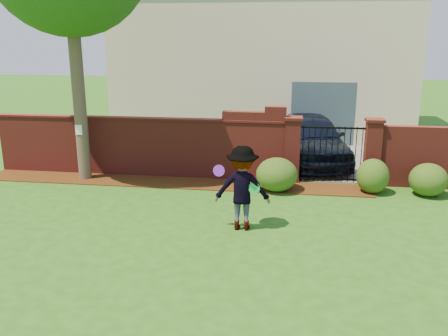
# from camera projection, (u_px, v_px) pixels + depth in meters

# --- Properties ---
(ground) EXTENTS (80.00, 80.00, 0.01)m
(ground) POSITION_uv_depth(u_px,v_px,m) (177.00, 231.00, 10.24)
(ground) COLOR #275A16
(ground) RESTS_ON ground
(mulch_bed) EXTENTS (11.10, 1.08, 0.03)m
(mulch_bed) POSITION_uv_depth(u_px,v_px,m) (173.00, 183.00, 13.55)
(mulch_bed) COLOR #381D0A
(mulch_bed) RESTS_ON ground
(brick_wall) EXTENTS (8.70, 0.31, 2.16)m
(brick_wall) POSITION_uv_depth(u_px,v_px,m) (143.00, 145.00, 14.08)
(brick_wall) COLOR maroon
(brick_wall) RESTS_ON ground
(brick_wall_return) EXTENTS (4.00, 0.25, 1.70)m
(brick_wall_return) POSITION_uv_depth(u_px,v_px,m) (448.00, 158.00, 12.91)
(brick_wall_return) COLOR maroon
(brick_wall_return) RESTS_ON ground
(pillar_left) EXTENTS (0.50, 0.50, 1.88)m
(pillar_left) POSITION_uv_depth(u_px,v_px,m) (292.00, 149.00, 13.46)
(pillar_left) COLOR maroon
(pillar_left) RESTS_ON ground
(pillar_right) EXTENTS (0.50, 0.50, 1.88)m
(pillar_right) POSITION_uv_depth(u_px,v_px,m) (372.00, 152.00, 13.16)
(pillar_right) COLOR maroon
(pillar_right) RESTS_ON ground
(iron_gate) EXTENTS (1.78, 0.03, 1.60)m
(iron_gate) POSITION_uv_depth(u_px,v_px,m) (332.00, 154.00, 13.34)
(iron_gate) COLOR black
(iron_gate) RESTS_ON ground
(driveway) EXTENTS (3.20, 8.00, 0.01)m
(driveway) POSITION_uv_depth(u_px,v_px,m) (322.00, 151.00, 17.38)
(driveway) COLOR slate
(driveway) RESTS_ON ground
(house) EXTENTS (12.40, 6.40, 6.30)m
(house) POSITION_uv_depth(u_px,v_px,m) (263.00, 57.00, 20.69)
(house) COLOR beige
(house) RESTS_ON ground
(car) EXTENTS (2.82, 5.03, 1.62)m
(car) POSITION_uv_depth(u_px,v_px,m) (313.00, 140.00, 15.35)
(car) COLOR black
(car) RESTS_ON ground
(paper_notice) EXTENTS (0.20, 0.01, 0.28)m
(paper_notice) POSITION_uv_depth(u_px,v_px,m) (79.00, 130.00, 13.40)
(paper_notice) COLOR white
(paper_notice) RESTS_ON tree
(shrub_left) EXTENTS (1.12, 1.12, 0.91)m
(shrub_left) POSITION_uv_depth(u_px,v_px,m) (277.00, 175.00, 12.76)
(shrub_left) COLOR #224915
(shrub_left) RESTS_ON ground
(shrub_middle) EXTENTS (0.85, 0.85, 0.94)m
(shrub_middle) POSITION_uv_depth(u_px,v_px,m) (373.00, 176.00, 12.58)
(shrub_middle) COLOR #224915
(shrub_middle) RESTS_ON ground
(shrub_right) EXTENTS (0.98, 0.98, 0.87)m
(shrub_right) POSITION_uv_depth(u_px,v_px,m) (428.00, 180.00, 12.38)
(shrub_right) COLOR #224915
(shrub_right) RESTS_ON ground
(man) EXTENTS (1.21, 0.72, 1.84)m
(man) POSITION_uv_depth(u_px,v_px,m) (242.00, 189.00, 10.09)
(man) COLOR gray
(man) RESTS_ON ground
(frisbee_purple) EXTENTS (0.25, 0.09, 0.25)m
(frisbee_purple) POSITION_uv_depth(u_px,v_px,m) (219.00, 171.00, 9.97)
(frisbee_purple) COLOR #7922D5
(frisbee_purple) RESTS_ON man
(frisbee_green) EXTENTS (0.25, 0.07, 0.24)m
(frisbee_green) POSITION_uv_depth(u_px,v_px,m) (254.00, 188.00, 9.93)
(frisbee_green) COLOR green
(frisbee_green) RESTS_ON man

